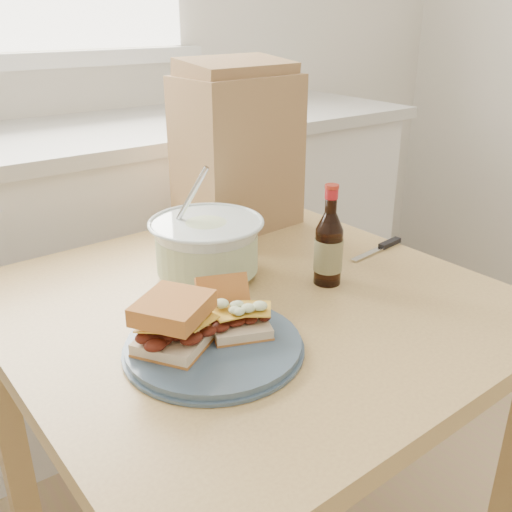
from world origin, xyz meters
TOP-DOWN VIEW (x-y plane):
  - cabinet_run at (-0.00, 1.70)m, footprint 2.50×0.64m
  - dining_table at (0.08, 0.81)m, footprint 0.93×0.93m
  - plate at (-0.08, 0.69)m, footprint 0.29×0.29m
  - sandwich_left at (-0.14, 0.71)m, footprint 0.15×0.15m
  - sandwich_right at (-0.03, 0.71)m, footprint 0.12×0.16m
  - coleslaw_bowl at (0.06, 0.94)m, footprint 0.24×0.24m
  - beer_bottle at (0.24, 0.77)m, footprint 0.06×0.06m
  - knife at (0.48, 0.82)m, footprint 0.18×0.04m
  - paper_bag at (0.29, 1.15)m, footprint 0.30×0.21m

SIDE VIEW (x-z plane):
  - cabinet_run at x=0.00m, z-range 0.00..0.94m
  - dining_table at x=0.08m, z-range 0.27..1.02m
  - knife at x=0.48m, z-range 0.75..0.76m
  - plate at x=-0.08m, z-range 0.75..0.77m
  - sandwich_right at x=-0.03m, z-range 0.76..0.84m
  - sandwich_left at x=-0.14m, z-range 0.77..0.86m
  - coleslaw_bowl at x=0.06m, z-range 0.70..0.93m
  - beer_bottle at x=0.24m, z-range 0.73..0.94m
  - paper_bag at x=0.29m, z-range 0.75..1.13m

